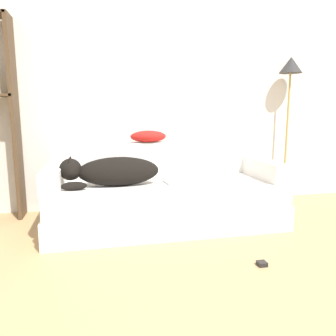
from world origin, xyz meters
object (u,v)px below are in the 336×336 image
Objects in this scene: couch at (166,204)px; dog at (111,171)px; laptop at (184,181)px; power_adapter at (262,264)px; throw_pillow at (148,136)px; floor_lamp at (290,80)px.

couch is 0.60m from dog.
power_adapter is at bearing -76.92° from laptop.
floor_lamp reaches higher than throw_pillow.
floor_lamp is 2.33m from power_adapter.
dog is at bearing -164.03° from floor_lamp.
power_adapter is (0.47, -0.98, -0.18)m from couch.
laptop is at bearing 1.13° from dog.
throw_pillow is 0.22× the size of floor_lamp.
couch is 0.71m from throw_pillow.
throw_pillow is at bearing 105.69° from couch.
couch is at bearing 115.47° from power_adapter.
laptop is 1.81m from floor_lamp.
throw_pillow reaches higher than couch.
throw_pillow is (-0.10, 0.36, 0.60)m from couch.
dog is at bearing 176.33° from laptop.
couch is at bearing -160.92° from floor_lamp.
couch is 1.28× the size of floor_lamp.
throw_pillow reaches higher than laptop.
throw_pillow is (0.39, 0.41, 0.27)m from dog.
dog is 2.31× the size of laptop.
throw_pillow is at bearing 112.95° from power_adapter.
floor_lamp is 27.05× the size of power_adapter.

